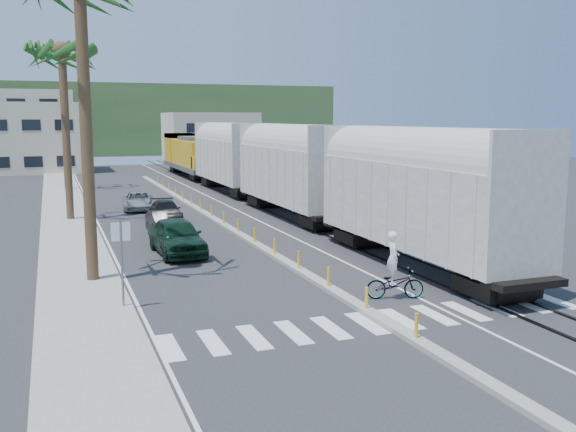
# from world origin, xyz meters

# --- Properties ---
(ground) EXTENTS (140.00, 140.00, 0.00)m
(ground) POSITION_xyz_m (0.00, 0.00, 0.00)
(ground) COLOR #28282B
(ground) RESTS_ON ground
(sidewalk) EXTENTS (3.00, 90.00, 0.15)m
(sidewalk) POSITION_xyz_m (-8.50, 25.00, 0.07)
(sidewalk) COLOR gray
(sidewalk) RESTS_ON ground
(rails) EXTENTS (1.56, 100.00, 0.06)m
(rails) POSITION_xyz_m (5.00, 28.00, 0.03)
(rails) COLOR black
(rails) RESTS_ON ground
(median) EXTENTS (0.45, 60.00, 0.85)m
(median) POSITION_xyz_m (0.00, 19.96, 0.09)
(median) COLOR gray
(median) RESTS_ON ground
(crosswalk) EXTENTS (14.00, 2.20, 0.01)m
(crosswalk) POSITION_xyz_m (0.00, -2.00, 0.01)
(crosswalk) COLOR silver
(crosswalk) RESTS_ON ground
(lane_markings) EXTENTS (9.42, 90.00, 0.01)m
(lane_markings) POSITION_xyz_m (-2.15, 25.00, 0.00)
(lane_markings) COLOR silver
(lane_markings) RESTS_ON ground
(freight_train) EXTENTS (3.00, 60.94, 5.85)m
(freight_train) POSITION_xyz_m (5.00, 24.72, 2.91)
(freight_train) COLOR #A4A196
(freight_train) RESTS_ON ground
(palm_trees) EXTENTS (3.50, 37.20, 13.75)m
(palm_trees) POSITION_xyz_m (-8.10, 22.70, 10.81)
(palm_trees) COLOR brown
(palm_trees) RESTS_ON ground
(street_sign) EXTENTS (0.60, 0.08, 3.00)m
(street_sign) POSITION_xyz_m (-7.30, 2.00, 1.97)
(street_sign) COLOR slate
(street_sign) RESTS_ON ground
(buildings) EXTENTS (38.00, 27.00, 10.00)m
(buildings) POSITION_xyz_m (-6.41, 71.66, 4.36)
(buildings) COLOR #BAB294
(buildings) RESTS_ON ground
(hillside) EXTENTS (80.00, 20.00, 12.00)m
(hillside) POSITION_xyz_m (0.00, 100.00, 6.00)
(hillside) COLOR #385628
(hillside) RESTS_ON ground
(car_lead) EXTENTS (2.36, 5.08, 1.68)m
(car_lead) POSITION_xyz_m (-4.01, 10.08, 0.84)
(car_lead) COLOR black
(car_lead) RESTS_ON ground
(car_second) EXTENTS (1.78, 4.34, 1.40)m
(car_second) POSITION_xyz_m (-3.77, 14.43, 0.70)
(car_second) COLOR black
(car_second) RESTS_ON ground
(car_third) EXTENTS (2.14, 4.40, 1.23)m
(car_third) POSITION_xyz_m (-2.85, 19.98, 0.61)
(car_third) COLOR black
(car_third) RESTS_ON ground
(car_rear) EXTENTS (2.87, 4.84, 1.24)m
(car_rear) POSITION_xyz_m (-3.75, 25.56, 0.62)
(car_rear) COLOR #ACAFB1
(car_rear) RESTS_ON ground
(cyclist) EXTENTS (1.78, 2.37, 2.37)m
(cyclist) POSITION_xyz_m (1.65, 0.11, 0.75)
(cyclist) COLOR #9EA0A5
(cyclist) RESTS_ON ground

